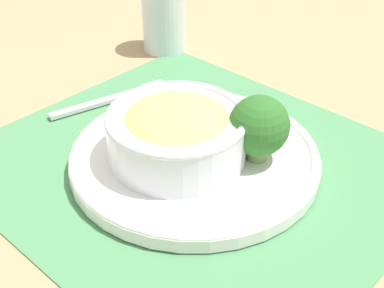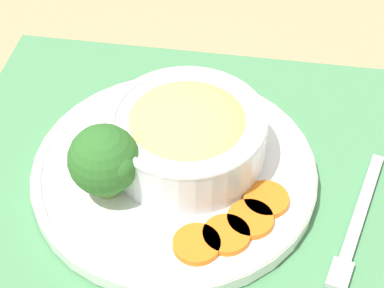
{
  "view_description": "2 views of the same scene",
  "coord_description": "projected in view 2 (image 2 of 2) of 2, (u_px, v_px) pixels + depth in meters",
  "views": [
    {
      "loc": [
        0.4,
        -0.33,
        0.39
      ],
      "look_at": [
        0.02,
        -0.02,
        0.05
      ],
      "focal_mm": 50.0,
      "sensor_mm": 36.0,
      "label": 1
    },
    {
      "loc": [
        -0.15,
        0.43,
        0.52
      ],
      "look_at": [
        -0.01,
        -0.02,
        0.04
      ],
      "focal_mm": 60.0,
      "sensor_mm": 36.0,
      "label": 2
    }
  ],
  "objects": [
    {
      "name": "ground_plane",
      "position": [
        175.0,
        180.0,
        0.69
      ],
      "size": [
        4.0,
        4.0,
        0.0
      ],
      "primitive_type": "plane",
      "color": "tan"
    },
    {
      "name": "placemat",
      "position": [
        175.0,
        179.0,
        0.69
      ],
      "size": [
        0.56,
        0.51,
        0.0
      ],
      "color": "#4C8C59",
      "rests_on": "ground_plane"
    },
    {
      "name": "plate",
      "position": [
        175.0,
        170.0,
        0.68
      ],
      "size": [
        0.3,
        0.3,
        0.02
      ],
      "color": "white",
      "rests_on": "placemat"
    },
    {
      "name": "bowl",
      "position": [
        187.0,
        133.0,
        0.66
      ],
      "size": [
        0.16,
        0.16,
        0.07
      ],
      "color": "silver",
      "rests_on": "plate"
    },
    {
      "name": "broccoli_floret",
      "position": [
        104.0,
        160.0,
        0.62
      ],
      "size": [
        0.07,
        0.07,
        0.08
      ],
      "color": "#759E51",
      "rests_on": "plate"
    },
    {
      "name": "carrot_slice_near",
      "position": [
        197.0,
        244.0,
        0.6
      ],
      "size": [
        0.05,
        0.05,
        0.01
      ],
      "color": "orange",
      "rests_on": "plate"
    },
    {
      "name": "carrot_slice_middle",
      "position": [
        226.0,
        235.0,
        0.61
      ],
      "size": [
        0.05,
        0.05,
        0.01
      ],
      "color": "orange",
      "rests_on": "plate"
    },
    {
      "name": "carrot_slice_far",
      "position": [
        250.0,
        219.0,
        0.62
      ],
      "size": [
        0.05,
        0.05,
        0.01
      ],
      "color": "orange",
      "rests_on": "plate"
    },
    {
      "name": "carrot_slice_extra",
      "position": [
        266.0,
        199.0,
        0.64
      ],
      "size": [
        0.05,
        0.05,
        0.01
      ],
      "color": "orange",
      "rests_on": "plate"
    },
    {
      "name": "fork",
      "position": [
        354.0,
        230.0,
        0.63
      ],
      "size": [
        0.04,
        0.18,
        0.01
      ],
      "rotation": [
        0.0,
        0.0,
        -0.12
      ],
      "color": "silver",
      "rests_on": "placemat"
    }
  ]
}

